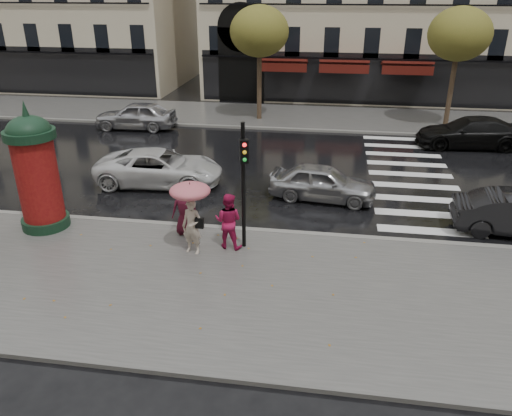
% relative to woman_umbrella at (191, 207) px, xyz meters
% --- Properties ---
extents(ground, '(160.00, 160.00, 0.00)m').
position_rel_woman_umbrella_xyz_m(ground, '(1.57, -1.17, -1.66)').
color(ground, black).
rests_on(ground, ground).
extents(near_sidewalk, '(90.00, 7.00, 0.12)m').
position_rel_woman_umbrella_xyz_m(near_sidewalk, '(1.57, -1.67, -1.60)').
color(near_sidewalk, '#474744').
rests_on(near_sidewalk, ground).
extents(far_sidewalk, '(90.00, 6.00, 0.12)m').
position_rel_woman_umbrella_xyz_m(far_sidewalk, '(1.57, 17.83, -1.60)').
color(far_sidewalk, '#474744').
rests_on(far_sidewalk, ground).
extents(near_kerb, '(90.00, 0.25, 0.14)m').
position_rel_woman_umbrella_xyz_m(near_kerb, '(1.57, 1.83, -1.59)').
color(near_kerb, slate).
rests_on(near_kerb, ground).
extents(far_kerb, '(90.00, 0.25, 0.14)m').
position_rel_woman_umbrella_xyz_m(far_kerb, '(1.57, 14.83, -1.59)').
color(far_kerb, slate).
rests_on(far_kerb, ground).
extents(zebra_crossing, '(3.60, 11.75, 0.01)m').
position_rel_woman_umbrella_xyz_m(zebra_crossing, '(7.57, 8.43, -1.66)').
color(zebra_crossing, silver).
rests_on(zebra_crossing, ground).
extents(tree_far_left, '(3.40, 3.40, 6.64)m').
position_rel_woman_umbrella_xyz_m(tree_far_left, '(-0.43, 16.83, 3.51)').
color(tree_far_left, '#38281C').
rests_on(tree_far_left, ground).
extents(tree_far_right, '(3.40, 3.40, 6.64)m').
position_rel_woman_umbrella_xyz_m(tree_far_right, '(10.57, 16.83, 3.51)').
color(tree_far_right, '#38281C').
rests_on(tree_far_right, ground).
extents(woman_umbrella, '(1.22, 1.22, 2.34)m').
position_rel_woman_umbrella_xyz_m(woman_umbrella, '(0.00, 0.00, 0.00)').
color(woman_umbrella, '#BEAE9D').
rests_on(woman_umbrella, near_sidewalk).
extents(woman_red, '(0.96, 0.80, 1.80)m').
position_rel_woman_umbrella_xyz_m(woman_red, '(1.01, 0.51, -0.64)').
color(woman_red, '#AE1547').
rests_on(woman_red, near_sidewalk).
extents(man_burgundy, '(0.99, 0.86, 1.71)m').
position_rel_woman_umbrella_xyz_m(man_burgundy, '(-0.60, 1.23, -0.69)').
color(man_burgundy, '#410D1B').
rests_on(man_burgundy, near_sidewalk).
extents(morris_column, '(1.61, 1.61, 4.33)m').
position_rel_woman_umbrella_xyz_m(morris_column, '(-5.46, 1.01, 0.53)').
color(morris_column, black).
rests_on(morris_column, near_sidewalk).
extents(traffic_light, '(0.29, 0.39, 4.00)m').
position_rel_woman_umbrella_xyz_m(traffic_light, '(1.50, 0.55, 0.88)').
color(traffic_light, black).
rests_on(traffic_light, near_sidewalk).
extents(car_silver, '(4.27, 2.14, 1.40)m').
position_rel_woman_umbrella_xyz_m(car_silver, '(3.79, 5.08, -0.96)').
color(car_silver, '#9B9B9F').
rests_on(car_silver, ground).
extents(car_white, '(5.36, 2.74, 1.45)m').
position_rel_woman_umbrella_xyz_m(car_white, '(-2.97, 5.67, -0.94)').
color(car_white, silver).
rests_on(car_white, ground).
extents(car_black, '(5.41, 2.47, 1.53)m').
position_rel_woman_umbrella_xyz_m(car_black, '(11.00, 13.06, -0.89)').
color(car_black, black).
rests_on(car_black, ground).
extents(car_far_silver, '(4.66, 2.03, 1.56)m').
position_rel_woman_umbrella_xyz_m(car_far_silver, '(-7.15, 13.83, -0.88)').
color(car_far_silver, '#A3A3A8').
rests_on(car_far_silver, ground).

